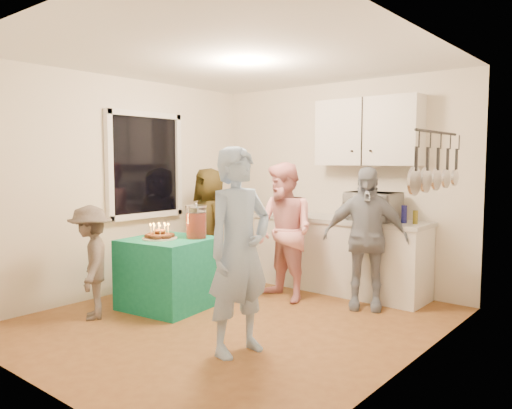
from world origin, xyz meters
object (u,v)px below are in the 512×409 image
Objects in this scene: woman_back_left at (210,226)px; woman_back_center at (284,232)px; party_table at (169,273)px; microwave at (373,206)px; punch_jar at (196,223)px; man_birthday at (239,251)px; child_near_left at (91,262)px; counter at (338,256)px; woman_back_right at (365,238)px.

woman_back_center is (1.20, -0.01, 0.04)m from woman_back_left.
party_table is 0.53× the size of woman_back_center.
party_table is (-1.52, -1.80, -0.69)m from microwave.
woman_back_center is (0.60, 0.80, -0.14)m from punch_jar.
child_near_left is at bearing 107.97° from man_birthday.
woman_back_center is (0.82, 1.02, 0.41)m from party_table.
man_birthday is 1.08× the size of woman_back_center.
party_table is 0.85m from child_near_left.
man_birthday is (1.47, -0.49, 0.48)m from party_table.
woman_back_center is at bearing 92.08° from child_near_left.
counter is 2.59× the size of party_table.
woman_back_center reaches higher than woman_back_left.
child_near_left is (-0.52, -0.98, -0.35)m from punch_jar.
woman_back_center is at bearing -131.97° from microwave.
man_birthday is at bearing 42.95° from child_near_left.
woman_back_center is (-0.71, -0.78, -0.28)m from microwave.
woman_back_center is at bearing 53.20° from punch_jar.
microwave is 0.37× the size of woman_back_center.
party_table is at bearing 102.64° from child_near_left.
punch_jar is at bearing -118.21° from counter.
child_near_left is (-1.83, -2.56, -0.50)m from microwave.
man_birthday reaches higher than woman_back_center.
punch_jar is 1.01m from woman_back_center.
microwave is 0.38× the size of woman_back_right.
counter is at bearing 19.18° from man_birthday.
microwave is at bearing 49.74° from party_table.
woman_back_left is at bearing 126.32° from punch_jar.
party_table is 1.37m from woman_back_center.
woman_back_center reaches higher than child_near_left.
woman_back_center is 1.37× the size of child_near_left.
microwave is (0.46, 0.00, 0.64)m from counter.
child_near_left is at bearing -125.44° from microwave.
party_table is 0.56× the size of woman_back_left.
punch_jar is 1.16m from child_near_left.
punch_jar is at bearing 44.37° from party_table.
woman_back_left is at bearing -151.99° from counter.
man_birthday is 1.11× the size of woman_back_right.
woman_back_left is at bearing 162.56° from woman_back_right.
child_near_left is (-1.98, -2.09, -0.19)m from woman_back_right.
punch_jar is 0.21× the size of woman_back_center.
woman_back_right is 1.33× the size of child_near_left.
woman_back_right is (1.68, 1.33, 0.39)m from party_table.
woman_back_left reaches higher than microwave.
microwave is 2.08m from woman_back_left.
party_table is 0.63m from punch_jar.
microwave reaches higher than party_table.
counter reaches higher than party_table.
party_table is 0.73× the size of child_near_left.
woman_back_right is at bearing 30.45° from woman_back_left.
punch_jar is at bearing 96.25° from child_near_left.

